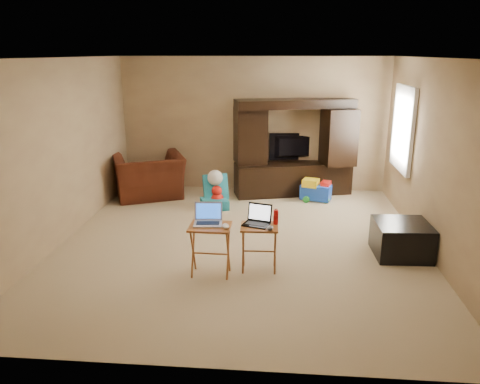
# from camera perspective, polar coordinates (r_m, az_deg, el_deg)

# --- Properties ---
(floor) EXTENTS (5.50, 5.50, 0.00)m
(floor) POSITION_cam_1_polar(r_m,az_deg,el_deg) (6.61, 0.15, -6.15)
(floor) COLOR beige
(floor) RESTS_ON ground
(ceiling) EXTENTS (5.50, 5.50, 0.00)m
(ceiling) POSITION_cam_1_polar(r_m,az_deg,el_deg) (6.10, 0.17, 16.05)
(ceiling) COLOR silver
(ceiling) RESTS_ON ground
(wall_back) EXTENTS (5.00, 0.00, 5.00)m
(wall_back) POSITION_cam_1_polar(r_m,az_deg,el_deg) (8.94, 1.64, 8.20)
(wall_back) COLOR tan
(wall_back) RESTS_ON ground
(wall_front) EXTENTS (5.00, 0.00, 5.00)m
(wall_front) POSITION_cam_1_polar(r_m,az_deg,el_deg) (3.61, -3.49, -4.75)
(wall_front) COLOR tan
(wall_front) RESTS_ON ground
(wall_left) EXTENTS (0.00, 5.50, 5.50)m
(wall_left) POSITION_cam_1_polar(r_m,az_deg,el_deg) (6.91, -21.06, 4.57)
(wall_left) COLOR tan
(wall_left) RESTS_ON ground
(wall_right) EXTENTS (0.00, 5.50, 5.50)m
(wall_right) POSITION_cam_1_polar(r_m,az_deg,el_deg) (6.53, 22.64, 3.75)
(wall_right) COLOR tan
(wall_right) RESTS_ON ground
(window_pane) EXTENTS (0.00, 1.20, 1.20)m
(window_pane) POSITION_cam_1_polar(r_m,az_deg,el_deg) (7.96, 19.38, 7.32)
(window_pane) COLOR white
(window_pane) RESTS_ON ground
(window_frame) EXTENTS (0.06, 1.14, 1.34)m
(window_frame) POSITION_cam_1_polar(r_m,az_deg,el_deg) (7.96, 19.24, 7.33)
(window_frame) COLOR white
(window_frame) RESTS_ON ground
(entertainment_center) EXTENTS (2.22, 1.08, 1.76)m
(entertainment_center) POSITION_cam_1_polar(r_m,az_deg,el_deg) (8.69, 6.57, 5.40)
(entertainment_center) COLOR black
(entertainment_center) RESTS_ON floor
(television) EXTENTS (0.90, 0.27, 0.52)m
(television) POSITION_cam_1_polar(r_m,az_deg,el_deg) (8.91, 6.52, 5.44)
(television) COLOR black
(television) RESTS_ON entertainment_center
(recliner) EXTENTS (1.53, 1.45, 0.79)m
(recliner) POSITION_cam_1_polar(r_m,az_deg,el_deg) (8.71, -11.05, 1.91)
(recliner) COLOR #481A0F
(recliner) RESTS_ON floor
(child_rocker) EXTENTS (0.57, 0.61, 0.57)m
(child_rocker) POSITION_cam_1_polar(r_m,az_deg,el_deg) (7.94, -3.14, -0.04)
(child_rocker) COLOR #197489
(child_rocker) RESTS_ON floor
(plush_toy) EXTENTS (0.34, 0.28, 0.38)m
(plush_toy) POSITION_cam_1_polar(r_m,az_deg,el_deg) (8.06, -2.83, -0.49)
(plush_toy) COLOR red
(plush_toy) RESTS_ON floor
(push_toy) EXTENTS (0.63, 0.53, 0.40)m
(push_toy) POSITION_cam_1_polar(r_m,az_deg,el_deg) (8.50, 9.23, 0.29)
(push_toy) COLOR blue
(push_toy) RESTS_ON floor
(ottoman) EXTENTS (0.71, 0.71, 0.44)m
(ottoman) POSITION_cam_1_polar(r_m,az_deg,el_deg) (6.50, 19.09, -5.45)
(ottoman) COLOR black
(ottoman) RESTS_ON floor
(tray_table_left) EXTENTS (0.49, 0.40, 0.63)m
(tray_table_left) POSITION_cam_1_polar(r_m,az_deg,el_deg) (5.59, -3.61, -7.12)
(tray_table_left) COLOR #AC5E29
(tray_table_left) RESTS_ON floor
(tray_table_right) EXTENTS (0.45, 0.37, 0.58)m
(tray_table_right) POSITION_cam_1_polar(r_m,az_deg,el_deg) (5.71, 2.34, -6.86)
(tray_table_right) COLOR #9D6126
(tray_table_right) RESTS_ON floor
(laptop_left) EXTENTS (0.35, 0.30, 0.24)m
(laptop_left) POSITION_cam_1_polar(r_m,az_deg,el_deg) (5.47, -3.96, -2.82)
(laptop_left) COLOR #B4B5B9
(laptop_left) RESTS_ON tray_table_left
(laptop_right) EXTENTS (0.36, 0.33, 0.24)m
(laptop_right) POSITION_cam_1_polar(r_m,az_deg,el_deg) (5.58, 1.99, -2.91)
(laptop_right) COLOR black
(laptop_right) RESTS_ON tray_table_right
(mouse_left) EXTENTS (0.10, 0.14, 0.05)m
(mouse_left) POSITION_cam_1_polar(r_m,az_deg,el_deg) (5.38, -1.78, -4.19)
(mouse_left) COLOR white
(mouse_left) RESTS_ON tray_table_left
(mouse_right) EXTENTS (0.09, 0.13, 0.05)m
(mouse_right) POSITION_cam_1_polar(r_m,az_deg,el_deg) (5.48, 3.69, -4.39)
(mouse_right) COLOR #424348
(mouse_right) RESTS_ON tray_table_right
(water_bottle) EXTENTS (0.06, 0.06, 0.18)m
(water_bottle) POSITION_cam_1_polar(r_m,az_deg,el_deg) (5.64, 4.39, -3.07)
(water_bottle) COLOR red
(water_bottle) RESTS_ON tray_table_right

